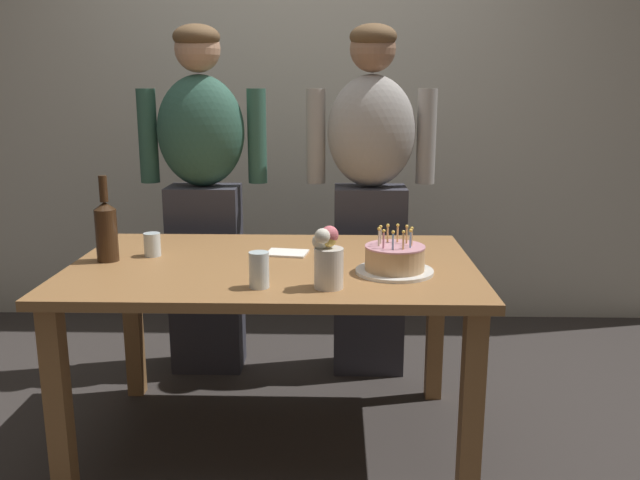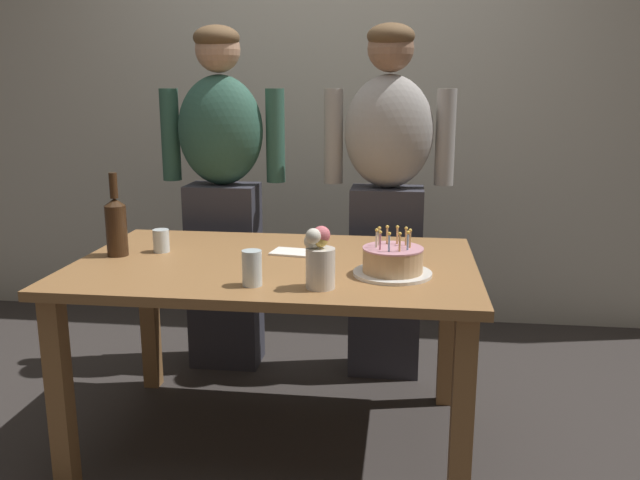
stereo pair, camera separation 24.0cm
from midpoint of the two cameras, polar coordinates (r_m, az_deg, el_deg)
name	(u,v)px [view 1 (the left image)]	position (r m, az deg, el deg)	size (l,w,h in m)	color
ground_plane	(276,441)	(2.78, -6.39, -16.87)	(10.00, 10.00, 0.00)	#332D2B
back_wall	(297,101)	(3.95, -3.79, 11.84)	(5.20, 0.10, 2.60)	beige
dining_table	(274,287)	(2.52, -6.76, -4.11)	(1.50, 0.96, 0.74)	olive
birthday_cake	(395,260)	(2.34, 3.54, -1.77)	(0.28, 0.28, 0.17)	white
water_glass_near	(259,270)	(2.18, -8.42, -2.60)	(0.07, 0.07, 0.12)	silver
water_glass_far	(152,245)	(2.68, -16.76, -0.41)	(0.06, 0.06, 0.09)	silver
wine_bottle	(106,229)	(2.64, -20.44, 0.86)	(0.08, 0.08, 0.32)	#382314
napkin_stack	(287,253)	(2.62, -5.50, -1.15)	(0.16, 0.12, 0.01)	white
flower_vase	(328,258)	(2.15, -2.54, -1.62)	(0.10, 0.10, 0.21)	silver
person_man_bearded	(203,196)	(3.24, -12.11, 3.74)	(0.61, 0.27, 1.66)	#33333D
person_woman_cardigan	(370,196)	(3.15, 2.18, 3.76)	(0.61, 0.27, 1.66)	#33333D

